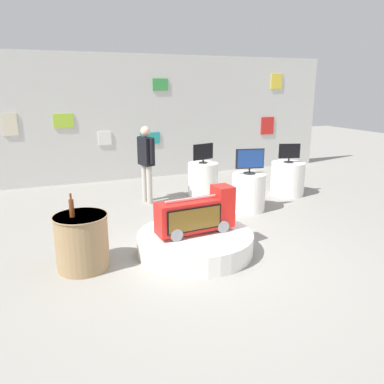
% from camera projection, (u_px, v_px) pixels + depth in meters
% --- Properties ---
extents(ground_plane, '(30.00, 30.00, 0.00)m').
position_uv_depth(ground_plane, '(213.00, 258.00, 5.53)').
color(ground_plane, gray).
extents(back_wall_display, '(11.87, 0.13, 3.21)m').
position_uv_depth(back_wall_display, '(126.00, 118.00, 9.91)').
color(back_wall_display, silver).
rests_on(back_wall_display, ground).
extents(main_display_pedestal, '(1.72, 1.72, 0.30)m').
position_uv_depth(main_display_pedestal, '(195.00, 243.00, 5.71)').
color(main_display_pedestal, white).
rests_on(main_display_pedestal, ground).
extents(novelty_firetruck_tv, '(1.20, 0.45, 0.67)m').
position_uv_depth(novelty_firetruck_tv, '(197.00, 215.00, 5.59)').
color(novelty_firetruck_tv, gray).
rests_on(novelty_firetruck_tv, main_display_pedestal).
extents(display_pedestal_left_rear, '(0.76, 0.76, 0.75)m').
position_uv_depth(display_pedestal_left_rear, '(288.00, 179.00, 8.72)').
color(display_pedestal_left_rear, white).
rests_on(display_pedestal_left_rear, ground).
extents(tv_on_left_rear, '(0.47, 0.20, 0.42)m').
position_uv_depth(tv_on_left_rear, '(289.00, 152.00, 8.55)').
color(tv_on_left_rear, black).
rests_on(tv_on_left_rear, display_pedestal_left_rear).
extents(display_pedestal_center_rear, '(0.66, 0.66, 0.75)m').
position_uv_depth(display_pedestal_center_rear, '(249.00, 192.00, 7.60)').
color(display_pedestal_center_rear, white).
rests_on(display_pedestal_center_rear, ground).
extents(tv_on_center_rear, '(0.56, 0.24, 0.49)m').
position_uv_depth(tv_on_center_rear, '(250.00, 160.00, 7.43)').
color(tv_on_center_rear, black).
rests_on(tv_on_center_rear, display_pedestal_center_rear).
extents(display_pedestal_right_rear, '(0.68, 0.68, 0.75)m').
position_uv_depth(display_pedestal_right_rear, '(203.00, 179.00, 8.66)').
color(display_pedestal_right_rear, white).
rests_on(display_pedestal_right_rear, ground).
extents(tv_on_right_rear, '(0.52, 0.19, 0.43)m').
position_uv_depth(tv_on_right_rear, '(203.00, 153.00, 8.49)').
color(tv_on_right_rear, black).
rests_on(tv_on_right_rear, display_pedestal_right_rear).
extents(side_table_round, '(0.73, 0.73, 0.76)m').
position_uv_depth(side_table_round, '(82.00, 241.00, 5.15)').
color(side_table_round, '#9E7F56').
rests_on(side_table_round, ground).
extents(bottle_on_side_table, '(0.06, 0.06, 0.32)m').
position_uv_depth(bottle_on_side_table, '(72.00, 207.00, 4.96)').
color(bottle_on_side_table, brown).
rests_on(bottle_on_side_table, side_table_round).
extents(shopper_browsing_near_truck, '(0.29, 0.54, 1.62)m').
position_uv_depth(shopper_browsing_near_truck, '(146.00, 159.00, 7.97)').
color(shopper_browsing_near_truck, '#B2ADA3').
rests_on(shopper_browsing_near_truck, ground).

